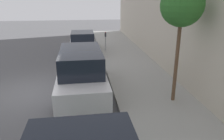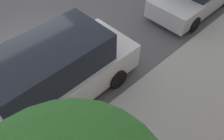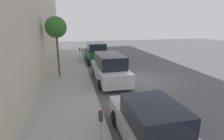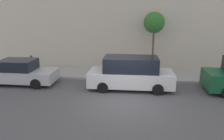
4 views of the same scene
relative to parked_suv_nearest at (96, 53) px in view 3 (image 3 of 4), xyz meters
name	(u,v)px [view 3 (image 3 of 4)]	position (x,y,z in m)	size (l,w,h in m)	color
ground_plane	(140,80)	(-2.22, 6.85, -0.93)	(60.00, 60.00, 0.00)	#515154
sidewalk	(68,84)	(2.85, 6.85, -0.86)	(3.14, 32.00, 0.15)	#9E9E99
building_facade	(14,2)	(5.41, 6.85, 4.15)	(2.00, 32.00, 10.16)	beige
parked_suv_nearest	(96,53)	(0.00, 0.00, 0.00)	(2.08, 4.82, 1.98)	#14512D
parked_minivan_second	(110,68)	(-0.02, 6.60, -0.01)	(2.02, 4.93, 1.90)	silver
parked_sedan_third	(152,126)	(0.07, 13.54, -0.21)	(1.92, 4.51, 1.54)	#B7BABF
parking_meter_near	(80,52)	(1.73, -0.27, 0.07)	(0.11, 0.15, 1.39)	#ADADB2
parking_meter_far	(101,126)	(1.73, 13.54, 0.04)	(0.11, 0.15, 1.34)	#ADADB2
street_tree	(56,28)	(3.46, 5.14, 2.71)	(1.47, 1.47, 4.27)	brown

